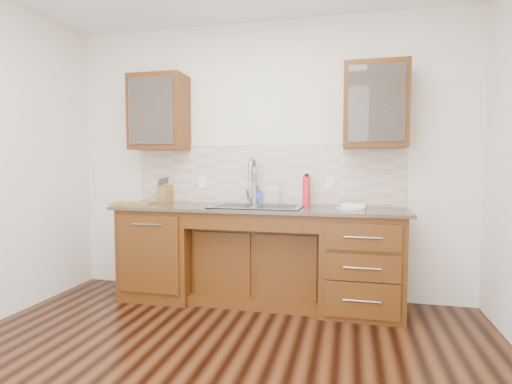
% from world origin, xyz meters
% --- Properties ---
extents(wall_back, '(4.00, 0.10, 2.70)m').
position_xyz_m(wall_back, '(0.00, 1.80, 1.35)').
color(wall_back, silver).
rests_on(wall_back, ground).
extents(base_cabinet_left, '(0.70, 0.62, 0.88)m').
position_xyz_m(base_cabinet_left, '(-0.95, 1.44, 0.44)').
color(base_cabinet_left, '#593014').
rests_on(base_cabinet_left, ground).
extents(base_cabinet_center, '(1.20, 0.44, 0.70)m').
position_xyz_m(base_cabinet_center, '(0.00, 1.53, 0.35)').
color(base_cabinet_center, '#593014').
rests_on(base_cabinet_center, ground).
extents(base_cabinet_right, '(0.70, 0.62, 0.88)m').
position_xyz_m(base_cabinet_right, '(0.95, 1.44, 0.44)').
color(base_cabinet_right, '#593014').
rests_on(base_cabinet_right, ground).
extents(countertop, '(2.70, 0.65, 0.03)m').
position_xyz_m(countertop, '(0.00, 1.43, 0.90)').
color(countertop, '#84705B').
rests_on(countertop, base_cabinet_left).
extents(backsplash, '(2.70, 0.02, 0.59)m').
position_xyz_m(backsplash, '(0.00, 1.74, 1.21)').
color(backsplash, beige).
rests_on(backsplash, wall_back).
extents(sink, '(0.84, 0.46, 0.19)m').
position_xyz_m(sink, '(0.00, 1.41, 0.83)').
color(sink, '#9E9EA5').
rests_on(sink, countertop).
extents(faucet, '(0.04, 0.04, 0.40)m').
position_xyz_m(faucet, '(-0.07, 1.64, 1.11)').
color(faucet, '#999993').
rests_on(faucet, countertop).
extents(filter_tap, '(0.02, 0.02, 0.24)m').
position_xyz_m(filter_tap, '(0.18, 1.65, 1.03)').
color(filter_tap, '#999993').
rests_on(filter_tap, countertop).
extents(upper_cabinet_left, '(0.55, 0.34, 0.75)m').
position_xyz_m(upper_cabinet_left, '(-1.05, 1.58, 1.83)').
color(upper_cabinet_left, '#593014').
rests_on(upper_cabinet_left, wall_back).
extents(upper_cabinet_right, '(0.55, 0.34, 0.75)m').
position_xyz_m(upper_cabinet_right, '(1.05, 1.58, 1.83)').
color(upper_cabinet_right, '#593014').
rests_on(upper_cabinet_right, wall_back).
extents(outlet_left, '(0.08, 0.01, 0.12)m').
position_xyz_m(outlet_left, '(-0.65, 1.73, 1.12)').
color(outlet_left, white).
rests_on(outlet_left, backsplash).
extents(outlet_right, '(0.08, 0.01, 0.12)m').
position_xyz_m(outlet_right, '(0.65, 1.73, 1.12)').
color(outlet_right, white).
rests_on(outlet_right, backsplash).
extents(soap_bottle, '(0.10, 0.10, 0.19)m').
position_xyz_m(soap_bottle, '(-0.05, 1.68, 1.00)').
color(soap_bottle, blue).
rests_on(soap_bottle, countertop).
extents(water_bottle, '(0.09, 0.09, 0.28)m').
position_xyz_m(water_bottle, '(0.44, 1.59, 1.05)').
color(water_bottle, red).
rests_on(water_bottle, countertop).
extents(plate, '(0.32, 0.32, 0.01)m').
position_xyz_m(plate, '(0.85, 1.43, 0.92)').
color(plate, silver).
rests_on(plate, countertop).
extents(dish_towel, '(0.22, 0.17, 0.03)m').
position_xyz_m(dish_towel, '(0.88, 1.48, 0.94)').
color(dish_towel, white).
rests_on(dish_towel, plate).
extents(knife_block, '(0.12, 0.17, 0.18)m').
position_xyz_m(knife_block, '(-1.03, 1.65, 1.00)').
color(knife_block, brown).
rests_on(knife_block, countertop).
extents(cutting_board, '(0.43, 0.34, 0.02)m').
position_xyz_m(cutting_board, '(-1.24, 1.37, 0.92)').
color(cutting_board, '#985D2B').
rests_on(cutting_board, countertop).
extents(cup_left_a, '(0.13, 0.13, 0.10)m').
position_xyz_m(cup_left_a, '(-1.14, 1.58, 1.77)').
color(cup_left_a, white).
rests_on(cup_left_a, upper_cabinet_left).
extents(cup_left_b, '(0.12, 0.12, 0.09)m').
position_xyz_m(cup_left_b, '(-0.92, 1.58, 1.77)').
color(cup_left_b, silver).
rests_on(cup_left_b, upper_cabinet_left).
extents(cup_right_a, '(0.15, 0.15, 0.11)m').
position_xyz_m(cup_right_a, '(0.98, 1.58, 1.78)').
color(cup_right_a, white).
rests_on(cup_right_a, upper_cabinet_right).
extents(cup_right_b, '(0.12, 0.12, 0.10)m').
position_xyz_m(cup_right_b, '(1.16, 1.58, 1.78)').
color(cup_right_b, silver).
rests_on(cup_right_b, upper_cabinet_right).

